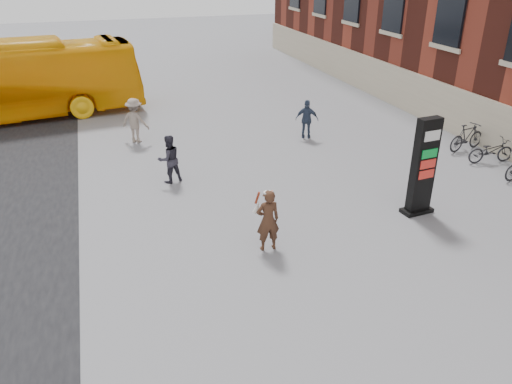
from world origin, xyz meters
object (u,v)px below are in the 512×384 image
object	(u,v)px
pedestrian_b	(135,121)
pedestrian_c	(307,119)
woman	(268,219)
bike_6	(491,151)
bike_7	(467,137)
pedestrian_a	(169,159)
info_pylon	(423,167)

from	to	relation	value
pedestrian_b	pedestrian_c	distance (m)	6.58
woman	bike_6	xyz separation A→B (m)	(9.18, 2.91, -0.39)
bike_6	bike_7	bearing A→B (deg)	8.16
pedestrian_b	bike_6	xyz separation A→B (m)	(11.42, -5.91, -0.42)
woman	pedestrian_c	xyz separation A→B (m)	(4.14, 7.24, -0.06)
woman	bike_7	distance (m)	10.08
pedestrian_a	pedestrian_c	xyz separation A→B (m)	(5.76, 2.51, -0.02)
woman	bike_7	size ratio (longest dim) A/B	0.95
woman	bike_7	bearing A→B (deg)	-154.67
info_pylon	bike_6	xyz separation A→B (m)	(4.56, 2.40, -0.94)
pedestrian_b	pedestrian_c	world-z (taller)	pedestrian_b
pedestrian_a	bike_7	distance (m)	10.81
pedestrian_c	bike_7	world-z (taller)	pedestrian_c
pedestrian_c	bike_6	distance (m)	6.64
pedestrian_c	bike_6	bearing A→B (deg)	167.08
info_pylon	pedestrian_c	world-z (taller)	info_pylon
info_pylon	woman	world-z (taller)	info_pylon
info_pylon	bike_6	world-z (taller)	info_pylon
woman	bike_7	xyz separation A→B (m)	(9.18, 4.17, -0.31)
pedestrian_b	bike_7	world-z (taller)	pedestrian_b
pedestrian_c	bike_6	xyz separation A→B (m)	(5.03, -4.33, -0.32)
pedestrian_b	bike_7	xyz separation A→B (m)	(11.42, -4.65, -0.34)
pedestrian_a	pedestrian_c	distance (m)	6.28
pedestrian_b	pedestrian_c	xyz separation A→B (m)	(6.39, -1.58, -0.10)
bike_6	info_pylon	bearing A→B (deg)	125.91
pedestrian_b	woman	bearing A→B (deg)	140.35
info_pylon	pedestrian_a	bearing A→B (deg)	140.38
bike_6	bike_7	xyz separation A→B (m)	(0.00, 1.26, 0.08)
bike_6	pedestrian_c	bearing A→B (deg)	57.48
pedestrian_b	bike_6	size ratio (longest dim) A/B	1.04
info_pylon	bike_7	distance (m)	5.91
woman	bike_6	bearing A→B (deg)	-161.49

